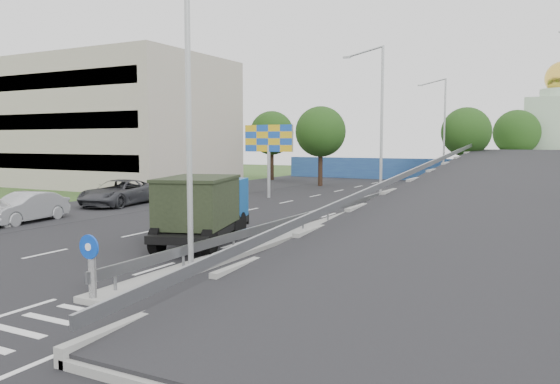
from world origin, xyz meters
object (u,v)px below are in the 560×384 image
Objects in this scene: lamp_post_mid at (379,117)px; parked_car_b at (25,208)px; billboard at (269,142)px; dump_truck at (204,206)px; sign_bollard at (91,266)px; lamp_post_far at (442,125)px; church at (560,132)px; parked_car_d at (164,190)px; parked_car_c at (119,193)px; lamp_post_near at (183,91)px.

parked_car_b is at bearing -134.00° from lamp_post_mid.
parked_car_b is (-14.41, -14.92, -5.01)m from lamp_post_mid.
dump_truck is at bearing -69.38° from billboard.
lamp_post_far reaches higher than sign_bollard.
church is 37.23m from billboard.
lamp_post_far is 2.21× the size of parked_car_d.
lamp_post_far is 27.70m from parked_car_d.
lamp_post_far reaches higher than parked_car_b.
parked_car_c is at bearing 129.31° from dump_truck.
church is at bearing 57.78° from parked_car_d.
lamp_post_far is (0.11, 43.83, 4.77)m from sign_bollard.
lamp_post_near reaches higher than billboard.
lamp_post_far is at bearing 90.00° from lamp_post_near.
lamp_post_near and lamp_post_far have the same top height.
church reaches higher than billboard.
sign_bollard is 58.84m from church.
dump_truck is 1.11× the size of parked_car_c.
lamp_post_mid and lamp_post_far have the same top height.
parked_car_d is at bearing 131.37° from lamp_post_near.
parked_car_b is at bearing -107.39° from billboard.
billboard reaches higher than parked_car_c.
sign_bollard reaches higher than parked_car_c.
lamp_post_mid reaches higher than parked_car_c.
parked_car_d is (-15.56, 17.67, -5.15)m from lamp_post_near.
billboard is at bearing 167.62° from lamp_post_mid.
lamp_post_mid is 20.00m from lamp_post_far.
parked_car_b is 8.13m from parked_car_c.
lamp_post_mid reaches higher than sign_bollard.
lamp_post_near is at bearing -45.85° from parked_car_d.
sign_bollard is at bearing -39.34° from parked_car_b.
church is (10.00, 57.83, 4.28)m from sign_bollard.
lamp_post_mid is at bearing -90.00° from lamp_post_far.
lamp_post_far is 0.73× the size of church.
parked_car_b is at bearing -82.00° from parked_car_d.
church is 2.84× the size of parked_car_b.
lamp_post_near is 20.00m from lamp_post_mid.
lamp_post_far is at bearing 68.37° from dump_truck.
sign_bollard is 16.85m from parked_car_b.
lamp_post_near reaches higher than parked_car_b.
church reaches higher than parked_car_b.
sign_bollard is 0.24× the size of dump_truck.
church is at bearing 58.36° from dump_truck.
lamp_post_far is 1.47× the size of dump_truck.
dump_truck is 15.65m from parked_car_c.
dump_truck is (-2.55, 4.56, -4.23)m from lamp_post_near.
sign_bollard is 0.27× the size of parked_car_c.
lamp_post_near is 1.47× the size of dump_truck.
lamp_post_mid is 35.41m from church.
church reaches higher than parked_car_c.
sign_bollard is at bearing -91.64° from lamp_post_near.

